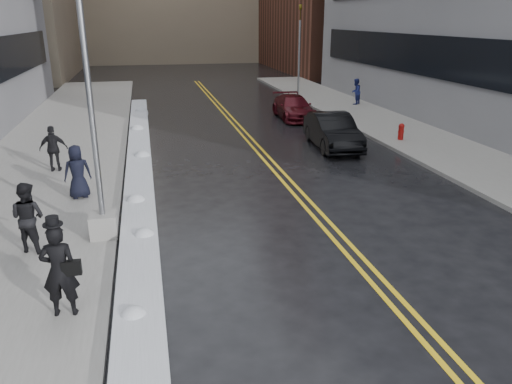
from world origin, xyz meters
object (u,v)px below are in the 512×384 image
pedestrian_b (28,217)px  car_black (332,131)px  lamppost (95,143)px  fire_hydrant (401,131)px  car_maroon (294,107)px  traffic_signal (299,47)px  pedestrian_c (77,172)px  pedestrian_fedora (59,271)px  pedestrian_east (356,92)px  pedestrian_d (54,149)px

pedestrian_b → car_black: size_ratio=0.38×
lamppost → fire_hydrant: size_ratio=10.45×
car_black → car_maroon: (0.26, 6.67, -0.10)m
fire_hydrant → car_maroon: 7.17m
pedestrian_b → traffic_signal: bearing=-94.0°
pedestrian_c → car_black: pedestrian_c is taller
pedestrian_c → traffic_signal: bearing=-135.6°
traffic_signal → pedestrian_fedora: 28.35m
traffic_signal → car_maroon: bearing=-108.9°
fire_hydrant → traffic_signal: 14.30m
car_black → car_maroon: car_black is taller
lamppost → car_maroon: size_ratio=1.76×
pedestrian_b → car_black: bearing=-115.1°
lamppost → pedestrian_east: bearing=50.9°
pedestrian_fedora → pedestrian_d: bearing=-77.5°
pedestrian_b → pedestrian_d: size_ratio=1.03×
pedestrian_fedora → pedestrian_b: size_ratio=1.07×
pedestrian_c → pedestrian_d: size_ratio=1.00×
pedestrian_east → traffic_signal: bearing=-104.5°
fire_hydrant → car_black: bearing=-176.6°
fire_hydrant → pedestrian_fedora: 17.16m
pedestrian_c → car_maroon: size_ratio=0.38×
pedestrian_c → pedestrian_d: bearing=-81.6°
traffic_signal → pedestrian_c: (-12.70, -18.88, -2.44)m
pedestrian_c → pedestrian_east: size_ratio=1.02×
fire_hydrant → car_black: (-3.33, -0.20, 0.18)m
fire_hydrant → car_maroon: (-3.07, 6.47, 0.08)m
traffic_signal → car_black: traffic_signal is taller
pedestrian_b → car_maroon: pedestrian_b is taller
lamppost → car_maroon: bearing=57.5°
pedestrian_fedora → car_maroon: bearing=-115.1°
fire_hydrant → traffic_signal: traffic_signal is taller
traffic_signal → pedestrian_east: size_ratio=3.78×
pedestrian_east → pedestrian_b: bearing=7.2°
pedestrian_fedora → pedestrian_c: 6.57m
fire_hydrant → pedestrian_c: 14.08m
pedestrian_b → car_black: 13.41m
pedestrian_fedora → car_black: 14.69m
traffic_signal → pedestrian_d: bearing=-131.2°
lamppost → pedestrian_d: size_ratio=4.69×
pedestrian_c → pedestrian_d: same height
pedestrian_c → pedestrian_east: bearing=-148.1°
car_maroon → lamppost: bearing=-120.5°
lamppost → car_black: bearing=41.0°
fire_hydrant → car_maroon: bearing=115.4°
pedestrian_b → pedestrian_d: bearing=-59.4°
pedestrian_b → car_maroon: bearing=-99.1°
fire_hydrant → car_maroon: size_ratio=0.17×
lamppost → fire_hydrant: lamppost is taller
pedestrian_fedora → pedestrian_b: 3.19m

